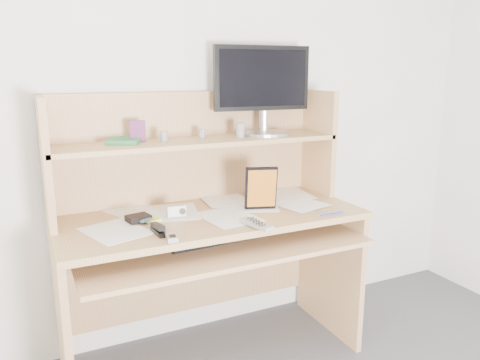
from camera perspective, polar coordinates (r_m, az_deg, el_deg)
name	(u,v)px	position (r m, az deg, el deg)	size (l,w,h in m)	color
back_wall	(186,102)	(2.39, -6.57, 9.48)	(3.60, 0.04, 2.50)	white
desk	(205,221)	(2.27, -4.24, -4.95)	(1.40, 0.70, 1.30)	tan
paper_clutter	(211,213)	(2.18, -3.50, -4.08)	(1.32, 0.54, 0.01)	white
keyboard	(215,235)	(2.15, -3.04, -6.77)	(0.49, 0.21, 0.03)	black
tv_remote	(256,224)	(2.00, 2.00, -5.40)	(0.05, 0.17, 0.02)	gray
flip_phone	(172,237)	(1.86, -8.32, -6.86)	(0.04, 0.08, 0.02)	#B6B6B8
stapler	(158,228)	(1.94, -9.93, -5.83)	(0.03, 0.12, 0.04)	black
wallet	(138,218)	(2.11, -12.30, -4.54)	(0.10, 0.08, 0.02)	black
sticky_note_pad	(152,219)	(2.13, -10.72, -4.74)	(0.07, 0.07, 0.01)	#FFE343
digital_camera	(176,211)	(2.14, -7.77, -3.74)	(0.08, 0.03, 0.05)	#BBBBBE
game_case	(261,188)	(2.20, 2.56, -1.00)	(0.15, 0.02, 0.21)	black
blue_pen	(332,214)	(2.20, 11.15, -4.03)	(0.01, 0.01, 0.13)	#182EBB
card_box	(137,131)	(2.19, -12.39, 5.81)	(0.07, 0.02, 0.10)	maroon
shelf_book	(126,140)	(2.21, -13.78, 4.73)	(0.14, 0.19, 0.02)	#34824D
chip_stack_a	(164,137)	(2.18, -9.25, 5.23)	(0.04, 0.04, 0.05)	black
chip_stack_b	(240,130)	(2.30, 0.03, 6.09)	(0.04, 0.04, 0.07)	white
chip_stack_c	(202,134)	(2.28, -4.65, 5.66)	(0.04, 0.04, 0.05)	black
chip_stack_d	(241,130)	(2.32, 0.07, 6.09)	(0.04, 0.04, 0.07)	white
monitor	(263,88)	(2.41, 2.79, 11.17)	(0.51, 0.26, 0.44)	#A7A7AC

